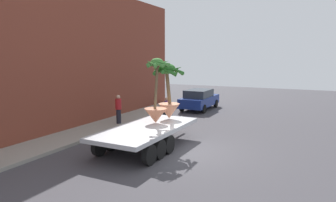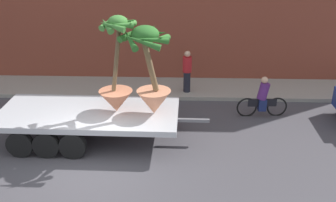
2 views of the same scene
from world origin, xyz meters
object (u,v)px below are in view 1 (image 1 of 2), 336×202
object	(u,v)px
flatbed_trailer	(144,133)
potted_palm_middle	(156,100)
cyclist	(167,110)
pedestrian_near_gate	(118,109)
parked_car	(199,99)
potted_palm_rear	(168,93)

from	to	relation	value
flatbed_trailer	potted_palm_middle	size ratio (longest dim) A/B	2.21
cyclist	pedestrian_near_gate	distance (m)	3.31
cyclist	parked_car	bearing A→B (deg)	-5.36
flatbed_trailer	cyclist	bearing A→B (deg)	17.40
flatbed_trailer	potted_palm_rear	xyz separation A→B (m)	(2.24, -0.09, 1.50)
pedestrian_near_gate	parked_car	bearing A→B (deg)	-17.13
flatbed_trailer	cyclist	distance (m)	6.39
potted_palm_rear	potted_palm_middle	world-z (taller)	potted_palm_middle
pedestrian_near_gate	flatbed_trailer	bearing A→B (deg)	-131.95
potted_palm_rear	parked_car	distance (m)	8.93
potted_palm_rear	pedestrian_near_gate	size ratio (longest dim) A/B	1.62
potted_palm_rear	cyclist	world-z (taller)	potted_palm_rear
flatbed_trailer	parked_car	world-z (taller)	parked_car
flatbed_trailer	potted_palm_middle	distance (m)	1.77
potted_palm_rear	potted_palm_middle	bearing A→B (deg)	172.85
potted_palm_middle	pedestrian_near_gate	world-z (taller)	potted_palm_middle
potted_palm_rear	cyclist	xyz separation A→B (m)	(3.86, 2.00, -1.60)
flatbed_trailer	pedestrian_near_gate	bearing A→B (deg)	48.05
flatbed_trailer	parked_car	xyz separation A→B (m)	(10.92, 1.46, 0.06)
flatbed_trailer	pedestrian_near_gate	world-z (taller)	pedestrian_near_gate
cyclist	pedestrian_near_gate	world-z (taller)	pedestrian_near_gate
cyclist	pedestrian_near_gate	xyz separation A→B (m)	(-2.70, 1.87, 0.37)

